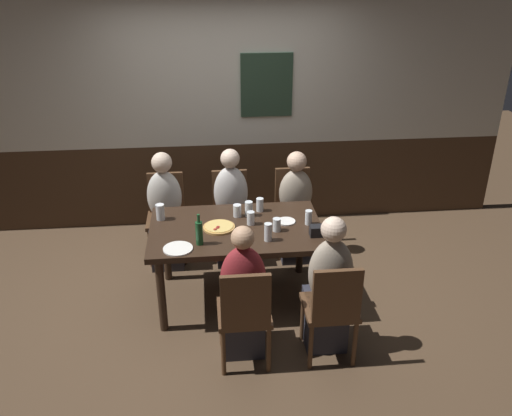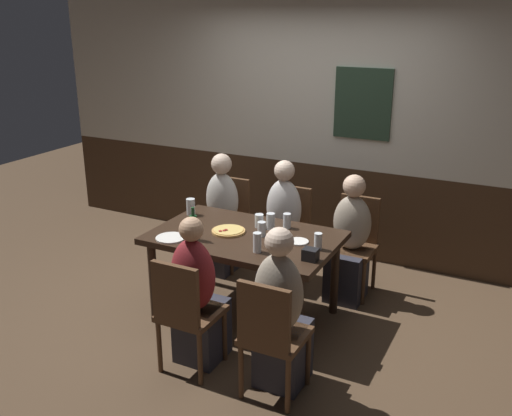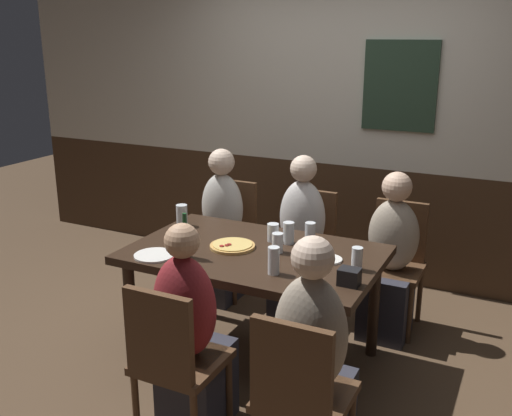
# 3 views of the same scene
# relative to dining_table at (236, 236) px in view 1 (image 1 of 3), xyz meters

# --- Properties ---
(ground_plane) EXTENTS (12.00, 12.00, 0.00)m
(ground_plane) POSITION_rel_dining_table_xyz_m (0.00, 0.00, -0.66)
(ground_plane) COLOR #4C3826
(wall_back) EXTENTS (6.40, 0.13, 2.60)m
(wall_back) POSITION_rel_dining_table_xyz_m (0.00, 1.65, 0.65)
(wall_back) COLOR #3D2819
(wall_back) RESTS_ON ground_plane
(dining_table) EXTENTS (1.50, 0.95, 0.74)m
(dining_table) POSITION_rel_dining_table_xyz_m (0.00, 0.00, 0.00)
(dining_table) COLOR black
(dining_table) RESTS_ON ground_plane
(chair_right_near) EXTENTS (0.40, 0.40, 0.88)m
(chair_right_near) POSITION_rel_dining_table_xyz_m (0.66, -0.89, -0.16)
(chair_right_near) COLOR #513521
(chair_right_near) RESTS_ON ground_plane
(chair_mid_near) EXTENTS (0.40, 0.40, 0.88)m
(chair_mid_near) POSITION_rel_dining_table_xyz_m (0.00, -0.89, -0.16)
(chair_mid_near) COLOR #513521
(chair_mid_near) RESTS_ON ground_plane
(chair_left_far) EXTENTS (0.40, 0.40, 0.88)m
(chair_left_far) POSITION_rel_dining_table_xyz_m (-0.66, 0.89, -0.16)
(chair_left_far) COLOR #513521
(chair_left_far) RESTS_ON ground_plane
(chair_mid_far) EXTENTS (0.40, 0.40, 0.88)m
(chair_mid_far) POSITION_rel_dining_table_xyz_m (0.00, 0.89, -0.16)
(chair_mid_far) COLOR #513521
(chair_mid_far) RESTS_ON ground_plane
(chair_right_far) EXTENTS (0.40, 0.40, 0.88)m
(chair_right_far) POSITION_rel_dining_table_xyz_m (0.66, 0.89, -0.16)
(chair_right_far) COLOR #513521
(chair_right_far) RESTS_ON ground_plane
(person_right_near) EXTENTS (0.34, 0.37, 1.18)m
(person_right_near) POSITION_rel_dining_table_xyz_m (0.66, -0.73, -0.16)
(person_right_near) COLOR #2D2D38
(person_right_near) RESTS_ON ground_plane
(person_mid_near) EXTENTS (0.34, 0.37, 1.14)m
(person_mid_near) POSITION_rel_dining_table_xyz_m (0.00, -0.73, -0.18)
(person_mid_near) COLOR #2D2D38
(person_mid_near) RESTS_ON ground_plane
(person_left_far) EXTENTS (0.34, 0.37, 1.17)m
(person_left_far) POSITION_rel_dining_table_xyz_m (-0.66, 0.73, -0.16)
(person_left_far) COLOR #2D2D38
(person_left_far) RESTS_ON ground_plane
(person_mid_far) EXTENTS (0.34, 0.37, 1.18)m
(person_mid_far) POSITION_rel_dining_table_xyz_m (-0.00, 0.73, -0.16)
(person_mid_far) COLOR #2D2D38
(person_mid_far) RESTS_ON ground_plane
(person_right_far) EXTENTS (0.34, 0.37, 1.13)m
(person_right_far) POSITION_rel_dining_table_xyz_m (0.66, 0.73, -0.18)
(person_right_far) COLOR #2D2D38
(person_right_far) RESTS_ON ground_plane
(pizza) EXTENTS (0.28, 0.28, 0.03)m
(pizza) POSITION_rel_dining_table_xyz_m (-0.15, -0.01, 0.10)
(pizza) COLOR tan
(pizza) RESTS_ON dining_table
(highball_clear) EXTENTS (0.07, 0.07, 0.12)m
(highball_clear) POSITION_rel_dining_table_xyz_m (0.34, -0.10, 0.13)
(highball_clear) COLOR silver
(highball_clear) RESTS_ON dining_table
(pint_glass_pale) EXTENTS (0.07, 0.07, 0.14)m
(pint_glass_pale) POSITION_rel_dining_table_xyz_m (0.13, 0.21, 0.15)
(pint_glass_pale) COLOR silver
(pint_glass_pale) RESTS_ON dining_table
(pint_glass_stout) EXTENTS (0.08, 0.08, 0.15)m
(pint_glass_stout) POSITION_rel_dining_table_xyz_m (-0.66, 0.22, 0.15)
(pint_glass_stout) COLOR silver
(pint_glass_stout) RESTS_ON dining_table
(tumbler_water) EXTENTS (0.07, 0.07, 0.12)m
(tumbler_water) POSITION_rel_dining_table_xyz_m (0.13, 0.04, 0.14)
(tumbler_water) COLOR silver
(tumbler_water) RESTS_ON dining_table
(beer_glass_half) EXTENTS (0.07, 0.07, 0.11)m
(beer_glass_half) POSITION_rel_dining_table_xyz_m (0.03, 0.21, 0.13)
(beer_glass_half) COLOR silver
(beer_glass_half) RESTS_ON dining_table
(beer_glass_tall) EXTENTS (0.06, 0.06, 0.15)m
(beer_glass_tall) POSITION_rel_dining_table_xyz_m (0.25, -0.26, 0.15)
(beer_glass_tall) COLOR silver
(beer_glass_tall) RESTS_ON dining_table
(tumbler_short) EXTENTS (0.06, 0.06, 0.13)m
(tumbler_short) POSITION_rel_dining_table_xyz_m (0.64, -0.01, 0.14)
(tumbler_short) COLOR silver
(tumbler_short) RESTS_ON dining_table
(pint_glass_amber) EXTENTS (0.07, 0.07, 0.13)m
(pint_glass_amber) POSITION_rel_dining_table_xyz_m (0.24, 0.30, 0.14)
(pint_glass_amber) COLOR silver
(pint_glass_amber) RESTS_ON dining_table
(beer_bottle_green) EXTENTS (0.06, 0.06, 0.27)m
(beer_bottle_green) POSITION_rel_dining_table_xyz_m (-0.32, -0.27, 0.19)
(beer_bottle_green) COLOR #194723
(beer_bottle_green) RESTS_ON dining_table
(plate_white_large) EXTENTS (0.24, 0.24, 0.01)m
(plate_white_large) POSITION_rel_dining_table_xyz_m (-0.49, -0.34, 0.09)
(plate_white_large) COLOR white
(plate_white_large) RESTS_ON dining_table
(plate_white_small) EXTENTS (0.16, 0.16, 0.01)m
(plate_white_small) POSITION_rel_dining_table_xyz_m (0.45, 0.05, 0.09)
(plate_white_small) COLOR white
(plate_white_small) RESTS_ON dining_table
(condiment_caddy) EXTENTS (0.11, 0.09, 0.09)m
(condiment_caddy) POSITION_rel_dining_table_xyz_m (0.66, -0.22, 0.13)
(condiment_caddy) COLOR black
(condiment_caddy) RESTS_ON dining_table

